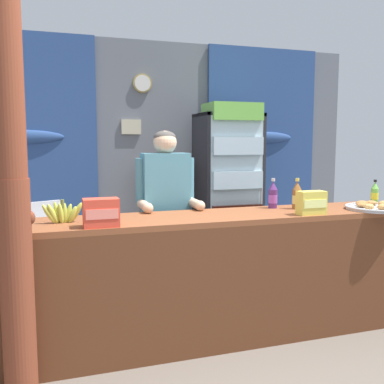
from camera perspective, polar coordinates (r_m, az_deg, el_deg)
name	(u,v)px	position (r m, az deg, el deg)	size (l,w,h in m)	color
ground_plane	(186,307)	(4.02, -0.81, -14.84)	(7.64, 7.64, 0.00)	#665B51
back_wall_curtained	(144,148)	(5.50, -6.33, 5.70)	(5.59, 0.22, 2.69)	slate
stall_counter	(203,268)	(3.13, 1.50, -9.87)	(3.50, 0.57, 0.94)	brown
timber_post	(12,188)	(2.61, -22.46, 0.48)	(0.21, 0.19, 2.54)	brown
drink_fridge	(229,178)	(5.22, 4.84, 1.88)	(0.73, 0.61, 1.91)	#232328
bottle_shelf_rack	(161,211)	(5.27, -4.04, -2.51)	(0.48, 0.28, 1.22)	brown
plastic_lawn_chair	(47,239)	(4.66, -18.49, -5.84)	(0.58, 0.58, 0.86)	silver
shopkeeper	(166,202)	(3.57, -3.47, -1.34)	(0.49, 0.42, 1.56)	#28282D
soda_bottle_water	(14,202)	(3.19, -22.33, -1.17)	(0.09, 0.09, 0.31)	silver
soda_bottle_lime_soda	(375,193)	(4.10, 22.80, -0.15)	(0.06, 0.06, 0.21)	#75C64C
soda_bottle_iced_tea	(297,196)	(3.56, 13.57, -0.50)	(0.07, 0.07, 0.25)	brown
soda_bottle_grape_soda	(273,195)	(3.56, 10.55, -0.45)	(0.07, 0.07, 0.24)	#56286B
snack_box_instant_noodle	(311,203)	(3.31, 15.35, -1.38)	(0.21, 0.11, 0.17)	#EAD14C
snack_box_crackers	(101,213)	(2.80, -11.82, -2.67)	(0.22, 0.13, 0.18)	#E5422D
pastry_tray	(374,207)	(3.72, 22.78, -1.82)	(0.45, 0.45, 0.07)	#BCBCC1
banana_bunch	(63,213)	(3.00, -16.58, -2.67)	(0.28, 0.06, 0.16)	#B7C647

